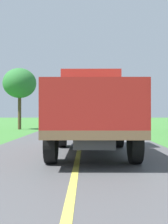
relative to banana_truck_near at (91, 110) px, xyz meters
name	(u,v)px	position (x,y,z in m)	size (l,w,h in m)	color
banana_truck_near	(91,110)	(0.00, 0.00, 0.00)	(2.38, 5.82, 2.80)	#2D2D30
banana_truck_far	(85,112)	(-0.22, 11.34, 0.01)	(2.38, 5.81, 2.80)	#2D2D30
roadside_tree_far_left	(20,83)	(-5.79, 14.22, 2.44)	(2.81, 2.81, 5.20)	#4C3823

